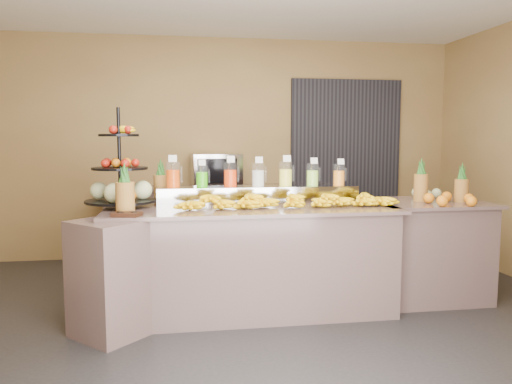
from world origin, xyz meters
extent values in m
plane|color=black|center=(0.00, 0.00, 0.00)|extent=(6.00, 6.00, 0.00)
cube|color=brown|center=(0.00, 2.51, 1.40)|extent=(6.00, 0.02, 2.80)
cube|color=black|center=(1.60, 2.46, 1.20)|extent=(1.50, 0.06, 2.20)
cube|color=#886662|center=(0.00, 0.30, 0.45)|extent=(2.40, 0.90, 0.90)
cube|color=#886662|center=(0.00, 0.30, 0.92)|extent=(2.50, 1.00, 0.03)
cube|color=#886662|center=(-1.15, -0.10, 0.45)|extent=(0.71, 0.71, 0.90)
cube|color=#886662|center=(1.70, 0.40, 0.45)|extent=(1.00, 0.80, 0.90)
cube|color=#886662|center=(1.70, 0.40, 0.92)|extent=(1.08, 0.88, 0.03)
cube|color=#886662|center=(0.00, 2.25, 0.45)|extent=(3.00, 0.50, 0.90)
cube|color=#886662|center=(0.00, 2.25, 0.92)|extent=(3.10, 0.55, 0.03)
cube|color=gray|center=(0.11, 0.58, 1.01)|extent=(1.85, 0.30, 0.15)
cylinder|color=silver|center=(-0.67, 0.58, 1.20)|extent=(0.13, 0.13, 0.23)
cylinder|color=#E14200|center=(-0.67, 0.58, 1.16)|extent=(0.12, 0.12, 0.16)
cylinder|color=gray|center=(-0.69, 0.59, 1.25)|extent=(0.01, 0.01, 0.27)
cube|color=white|center=(-0.67, 0.52, 1.34)|extent=(0.07, 0.02, 0.06)
cylinder|color=silver|center=(-0.41, 0.58, 1.18)|extent=(0.11, 0.11, 0.20)
cylinder|color=#2FBE03|center=(-0.41, 0.58, 1.15)|extent=(0.10, 0.10, 0.14)
cylinder|color=gray|center=(-0.43, 0.59, 1.22)|extent=(0.01, 0.01, 0.23)
cube|color=white|center=(-0.41, 0.53, 1.31)|extent=(0.06, 0.02, 0.05)
cylinder|color=silver|center=(-0.15, 0.58, 1.19)|extent=(0.12, 0.12, 0.22)
cylinder|color=#E83100|center=(-0.15, 0.58, 1.16)|extent=(0.11, 0.11, 0.15)
cylinder|color=gray|center=(-0.17, 0.59, 1.24)|extent=(0.01, 0.01, 0.26)
cube|color=white|center=(-0.15, 0.52, 1.33)|extent=(0.07, 0.02, 0.06)
cylinder|color=silver|center=(0.11, 0.58, 1.19)|extent=(0.12, 0.12, 0.22)
cylinder|color=silver|center=(0.11, 0.58, 1.15)|extent=(0.11, 0.11, 0.15)
cylinder|color=gray|center=(0.09, 0.59, 1.24)|extent=(0.01, 0.01, 0.26)
cube|color=white|center=(0.11, 0.53, 1.33)|extent=(0.07, 0.02, 0.06)
cylinder|color=silver|center=(0.37, 0.58, 1.19)|extent=(0.12, 0.12, 0.23)
cylinder|color=#EFEB42|center=(0.37, 0.58, 1.16)|extent=(0.12, 0.12, 0.15)
cylinder|color=gray|center=(0.35, 0.59, 1.24)|extent=(0.01, 0.01, 0.27)
cube|color=white|center=(0.37, 0.52, 1.34)|extent=(0.07, 0.02, 0.06)
cylinder|color=silver|center=(0.63, 0.58, 1.18)|extent=(0.11, 0.11, 0.21)
cylinder|color=#97DF45|center=(0.63, 0.58, 1.15)|extent=(0.11, 0.11, 0.14)
cylinder|color=gray|center=(0.61, 0.59, 1.23)|extent=(0.01, 0.01, 0.24)
cube|color=white|center=(0.63, 0.53, 1.31)|extent=(0.07, 0.02, 0.06)
cylinder|color=silver|center=(0.89, 0.58, 1.18)|extent=(0.11, 0.11, 0.20)
cylinder|color=orange|center=(0.89, 0.58, 1.15)|extent=(0.10, 0.10, 0.14)
cylinder|color=gray|center=(0.87, 0.59, 1.22)|extent=(0.01, 0.01, 0.23)
cube|color=white|center=(0.89, 0.53, 1.31)|extent=(0.06, 0.02, 0.05)
ellipsoid|color=#E8B30B|center=(-0.53, 0.22, 0.98)|extent=(0.23, 0.17, 0.10)
ellipsoid|color=#E8B30B|center=(-0.32, 0.22, 0.98)|extent=(0.23, 0.17, 0.10)
ellipsoid|color=#E8B30B|center=(-0.11, 0.22, 0.98)|extent=(0.23, 0.17, 0.10)
ellipsoid|color=#E8B30B|center=(0.11, 0.22, 0.98)|extent=(0.23, 0.17, 0.10)
ellipsoid|color=#E8B30B|center=(0.32, 0.22, 0.98)|extent=(0.23, 0.17, 0.10)
ellipsoid|color=#E8B30B|center=(0.53, 0.22, 0.98)|extent=(0.23, 0.17, 0.10)
ellipsoid|color=#E8B30B|center=(0.74, 0.22, 0.98)|extent=(0.23, 0.17, 0.10)
ellipsoid|color=#E8B30B|center=(0.95, 0.22, 0.98)|extent=(0.23, 0.17, 0.10)
ellipsoid|color=#E8B30B|center=(1.17, 0.22, 0.98)|extent=(0.23, 0.17, 0.10)
ellipsoid|color=#E8B30B|center=(-0.36, 0.22, 1.05)|extent=(0.19, 0.16, 0.09)
ellipsoid|color=#E8B30B|center=(-0.02, 0.22, 1.05)|extent=(0.19, 0.16, 0.09)
ellipsoid|color=#E8B30B|center=(0.32, 0.22, 1.05)|extent=(0.19, 0.16, 0.09)
ellipsoid|color=#E8B30B|center=(0.66, 0.22, 1.05)|extent=(0.19, 0.16, 0.09)
ellipsoid|color=#E8B30B|center=(1.00, 0.22, 1.05)|extent=(0.19, 0.16, 0.09)
cylinder|color=black|center=(-1.13, 0.47, 1.36)|extent=(0.04, 0.04, 0.86)
cylinder|color=black|center=(-1.13, 0.47, 0.98)|extent=(0.77, 0.77, 0.02)
cylinder|color=black|center=(-1.13, 0.47, 1.26)|extent=(0.60, 0.60, 0.02)
cylinder|color=black|center=(-1.13, 0.47, 1.55)|extent=(0.43, 0.43, 0.02)
sphere|color=#C8CF8E|center=(-0.94, 0.47, 1.07)|extent=(0.16, 0.16, 0.16)
sphere|color=maroon|center=(-0.99, 0.47, 1.31)|extent=(0.08, 0.08, 0.08)
sphere|color=orange|center=(-1.22, 0.47, 1.03)|extent=(0.09, 0.09, 0.09)
cube|color=black|center=(-1.02, -0.11, 0.95)|extent=(0.24, 0.21, 0.03)
cylinder|color=brown|center=(-1.04, 0.03, 1.05)|extent=(0.15, 0.15, 0.25)
cone|color=#1C4918|center=(-1.04, 0.03, 1.26)|extent=(0.07, 0.07, 0.16)
cylinder|color=brown|center=(-0.79, 0.75, 1.06)|extent=(0.14, 0.14, 0.25)
cone|color=#1C4918|center=(-0.79, 0.75, 1.26)|extent=(0.07, 0.07, 0.16)
cylinder|color=brown|center=(1.64, 0.42, 1.06)|extent=(0.14, 0.14, 0.26)
cylinder|color=brown|center=(1.99, 0.31, 1.04)|extent=(0.13, 0.13, 0.21)
ellipsoid|color=orange|center=(1.80, 0.15, 0.98)|extent=(0.38, 0.26, 0.10)
cube|color=gray|center=(-0.16, 2.25, 1.13)|extent=(0.64, 0.47, 0.40)
camera|label=1|loc=(-0.63, -3.98, 1.52)|focal=35.00mm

